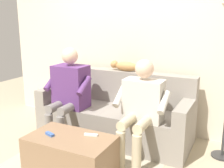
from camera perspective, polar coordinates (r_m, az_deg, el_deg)
ground_plane at (r=3.15m, az=-5.49°, el=-16.03°), size 8.00×8.00×0.00m
back_wall at (r=3.84m, az=3.93°, el=9.34°), size 4.14×0.06×2.54m
couch at (r=3.61m, az=0.67°, el=-6.55°), size 2.01×0.74×0.87m
coffee_table at (r=2.84m, az=-8.79°, el=-14.89°), size 0.87×0.51×0.41m
person_left_seated at (r=2.99m, az=6.21°, el=-4.35°), size 0.59×0.58×1.13m
person_right_seated at (r=3.48m, az=-9.16°, el=-1.09°), size 0.58×0.56×1.21m
cat_on_backrest at (r=3.64m, az=2.65°, el=3.82°), size 0.55×0.12×0.14m
remote_white at (r=2.76m, az=-4.50°, el=-10.70°), size 0.14×0.07×0.02m
remote_blue at (r=2.83m, az=-13.06°, el=-10.33°), size 0.12×0.07×0.03m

